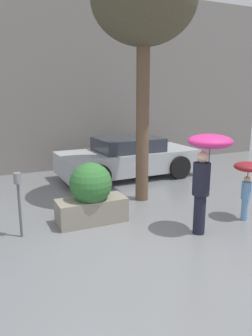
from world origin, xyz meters
name	(u,v)px	position (x,y,z in m)	size (l,w,h in m)	color
ground_plane	(132,250)	(0.00, 0.00, 0.00)	(40.00, 40.00, 0.00)	slate
building_facade	(47,81)	(0.00, 6.50, 3.00)	(18.00, 0.30, 6.00)	gray
planter_box	(91,195)	(-0.23, 1.47, 0.60)	(1.43, 0.87, 1.27)	gray
person_adult	(206,161)	(1.55, 0.08, 1.42)	(0.82, 0.82, 1.91)	#1E1E2D
person_child	(248,175)	(2.80, 0.27, 0.98)	(0.60, 0.60, 1.24)	#669ED1
parked_car_near	(128,158)	(2.02, 4.51, 0.61)	(4.38, 2.07, 1.26)	#B7BCC1
street_tree	(144,2)	(1.40, 2.35, 4.58)	(2.39, 2.39, 5.68)	brown
parking_meter	(18,191)	(-1.66, 1.35, 0.89)	(0.14, 0.14, 1.24)	#595B60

